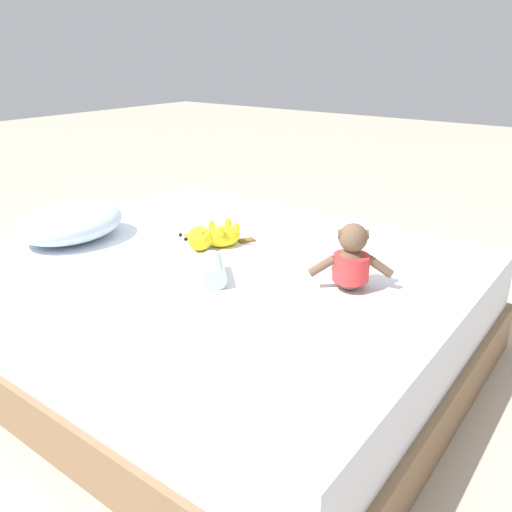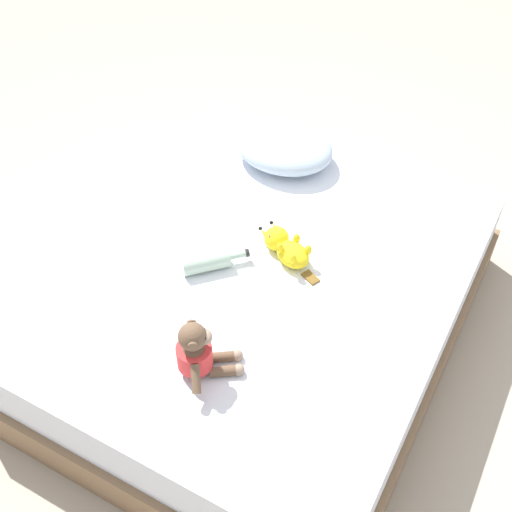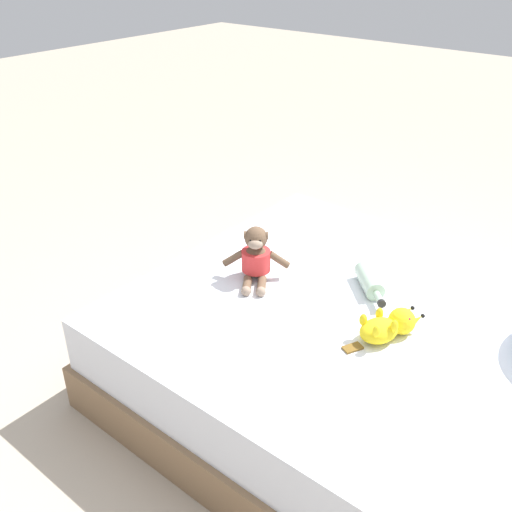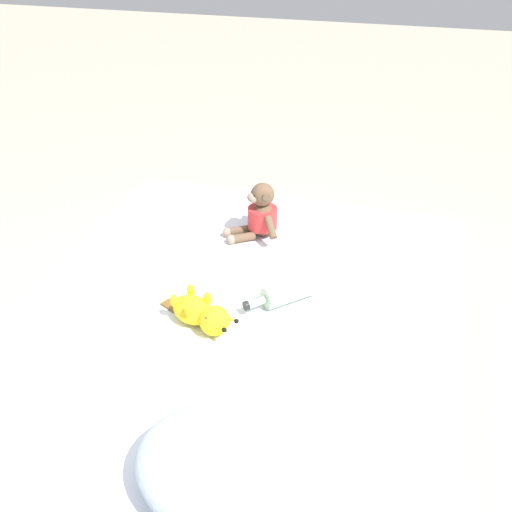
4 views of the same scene
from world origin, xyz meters
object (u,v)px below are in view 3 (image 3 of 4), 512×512
Objects in this scene: plush_yellow_creature at (389,326)px; glass_bottle at (370,281)px; bed at (368,361)px; plush_monkey at (256,258)px.

glass_bottle is at bearing -138.58° from plush_yellow_creature.
plush_monkey is at bearing -82.90° from bed.
plush_monkey is 0.63m from plush_yellow_creature.
plush_monkey is 0.48m from glass_bottle.
glass_bottle is (-0.16, -0.11, 0.26)m from bed.
glass_bottle is at bearing -145.65° from bed.
bed is 5.86× the size of plush_yellow_creature.
bed is at bearing 97.10° from plush_monkey.
bed is 0.30m from plush_yellow_creature.
plush_yellow_creature reaches higher than glass_bottle.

